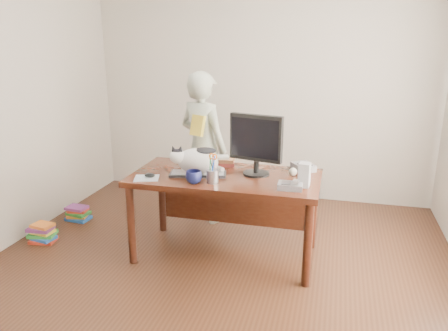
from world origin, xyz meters
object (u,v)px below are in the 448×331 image
phone (291,185)px  calculator (303,167)px  monitor (256,142)px  pen_cup (213,175)px  keyboard (198,174)px  book_stack (222,161)px  desk (228,188)px  mouse (150,175)px  person (203,148)px  book_pile_b (78,213)px  cat (196,160)px  baseball (293,172)px  speaker (304,175)px  coffee_mug (194,177)px  book_pile_a (43,233)px

phone → calculator: 0.54m
monitor → pen_cup: (-0.30, -0.29, -0.23)m
keyboard → monitor: size_ratio=0.97×
book_stack → desk: bearing=-74.7°
mouse → person: bearing=61.8°
person → book_pile_b: person is taller
cat → book_stack: (0.14, 0.35, -0.10)m
baseball → book_stack: book_stack is taller
monitor → calculator: (0.38, 0.26, -0.27)m
speaker → mouse: bearing=-170.1°
monitor → mouse: size_ratio=5.00×
coffee_mug → book_pile_a: 1.71m
keyboard → person: 0.82m
desk → phone: phone is taller
coffee_mug → speaker: (0.87, 0.14, 0.04)m
desk → cat: (-0.24, -0.15, 0.28)m
phone → book_pile_a: (-2.33, 0.01, -0.69)m
baseball → book_pile_a: baseball is taller
cat → book_pile_a: size_ratio=1.71×
mouse → phone: phone is taller
speaker → baseball: bearing=119.3°
cat → mouse: (-0.36, -0.16, -0.11)m
cat → phone: size_ratio=2.38×
book_pile_b → cat: bearing=-15.8°
pen_cup → coffee_mug: (-0.14, -0.05, -0.02)m
desk → phone: bearing=-26.6°
speaker → book_pile_b: 2.56m
person → pen_cup: bearing=135.5°
desk → baseball: (0.56, 0.05, 0.18)m
keyboard → cat: size_ratio=1.09×
phone → baseball: (-0.02, 0.34, 0.01)m
book_pile_a → baseball: bearing=8.0°
phone → speaker: bearing=39.6°
monitor → person: 0.99m
desk → mouse: (-0.60, -0.31, 0.17)m
pen_cup → book_stack: (-0.05, 0.51, -0.03)m
book_stack → book_pile_b: (-1.62, 0.06, -0.71)m
mouse → baseball: baseball is taller
mouse → phone: bearing=-17.4°
speaker → calculator: speaker is taller
mouse → phone: size_ratio=0.54×
monitor → desk: bearing=-170.1°
pen_cup → calculator: size_ratio=0.97×
desk → pen_cup: 0.37m
cat → book_pile_a: cat is taller
speaker → person: size_ratio=0.12×
desk → baseball: size_ratio=22.61×
keyboard → phone: (0.81, -0.15, 0.01)m
baseball → monitor: bearing=-168.8°
coffee_mug → book_pile_a: coffee_mug is taller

